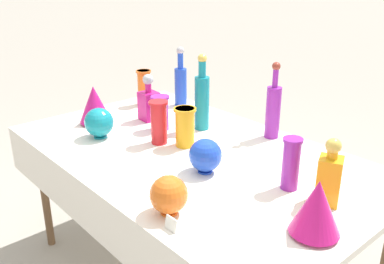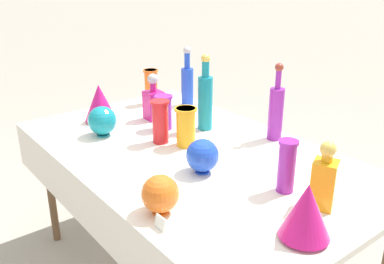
{
  "view_description": "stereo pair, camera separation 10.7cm",
  "coord_description": "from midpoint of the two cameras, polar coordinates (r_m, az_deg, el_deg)",
  "views": [
    {
      "loc": [
        1.4,
        -1.23,
        1.6
      ],
      "look_at": [
        0.0,
        0.0,
        0.86
      ],
      "focal_mm": 40.0,
      "sensor_mm": 36.0,
      "label": 1
    },
    {
      "loc": [
        1.46,
        -1.15,
        1.6
      ],
      "look_at": [
        0.0,
        0.0,
        0.86
      ],
      "focal_mm": 40.0,
      "sensor_mm": 36.0,
      "label": 2
    }
  ],
  "objects": [
    {
      "name": "fluted_vase_0",
      "position": [
        2.43,
        -10.98,
        3.87
      ],
      "size": [
        0.18,
        0.18,
        0.21
      ],
      "color": "#C61972",
      "rests_on": "display_table"
    },
    {
      "name": "slender_vase_2",
      "position": [
        2.29,
        -2.46,
        2.79
      ],
      "size": [
        0.1,
        0.1,
        0.19
      ],
      "color": "purple",
      "rests_on": "display_table"
    },
    {
      "name": "round_bowl_0",
      "position": [
        1.53,
        -2.26,
        -8.28
      ],
      "size": [
        0.14,
        0.14,
        0.15
      ],
      "color": "orange",
      "rests_on": "display_table"
    },
    {
      "name": "display_table",
      "position": [
        2.05,
        0.88,
        -4.16
      ],
      "size": [
        1.81,
        1.08,
        0.76
      ],
      "color": "white",
      "rests_on": "ground"
    },
    {
      "name": "slender_vase_0",
      "position": [
        2.71,
        -4.35,
        6.15
      ],
      "size": [
        0.09,
        0.09,
        0.22
      ],
      "color": "orange",
      "rests_on": "display_table"
    },
    {
      "name": "round_bowl_2",
      "position": [
        1.81,
        3.09,
        -3.18
      ],
      "size": [
        0.14,
        0.14,
        0.15
      ],
      "color": "blue",
      "rests_on": "display_table"
    },
    {
      "name": "square_decanter_0",
      "position": [
        1.64,
        19.03,
        -6.04
      ],
      "size": [
        0.11,
        0.11,
        0.26
      ],
      "color": "orange",
      "rests_on": "display_table"
    },
    {
      "name": "square_decanter_1",
      "position": [
        2.43,
        -3.89,
        4.07
      ],
      "size": [
        0.1,
        0.1,
        0.27
      ],
      "color": "#C61972",
      "rests_on": "display_table"
    },
    {
      "name": "round_bowl_1",
      "position": [
        2.24,
        -10.55,
        1.48
      ],
      "size": [
        0.15,
        0.15,
        0.16
      ],
      "color": "teal",
      "rests_on": "display_table"
    },
    {
      "name": "tall_bottle_0",
      "position": [
        2.67,
        0.52,
        6.59
      ],
      "size": [
        0.08,
        0.08,
        0.37
      ],
      "color": "blue",
      "rests_on": "display_table"
    },
    {
      "name": "cardboard_box_behind_left",
      "position": [
        2.9,
        16.67,
        -9.93
      ],
      "size": [
        0.51,
        0.46,
        0.33
      ],
      "color": "tan",
      "rests_on": "ground"
    },
    {
      "name": "slender_vase_4",
      "position": [
        2.1,
        -2.81,
        1.55
      ],
      "size": [
        0.1,
        0.1,
        0.22
      ],
      "color": "red",
      "rests_on": "display_table"
    },
    {
      "name": "price_tag_left",
      "position": [
        1.47,
        -2.13,
        -12.06
      ],
      "size": [
        0.06,
        0.02,
        0.05
      ],
      "primitive_type": "cube",
      "rotation": [
        -0.21,
        0.0,
        -0.01
      ],
      "color": "white",
      "rests_on": "display_table"
    },
    {
      "name": "tall_bottle_2",
      "position": [
        2.26,
        3.13,
        4.39
      ],
      "size": [
        0.08,
        0.08,
        0.41
      ],
      "color": "teal",
      "rests_on": "display_table"
    },
    {
      "name": "fluted_vase_1",
      "position": [
        1.44,
        17.09,
        -10.06
      ],
      "size": [
        0.17,
        0.17,
        0.2
      ],
      "color": "#C61972",
      "rests_on": "display_table"
    },
    {
      "name": "slender_vase_3",
      "position": [
        2.07,
        0.65,
        0.84
      ],
      "size": [
        0.11,
        0.11,
        0.19
      ],
      "color": "orange",
      "rests_on": "display_table"
    },
    {
      "name": "tall_bottle_1",
      "position": [
        2.18,
        12.51,
        2.78
      ],
      "size": [
        0.07,
        0.07,
        0.39
      ],
      "color": "purple",
      "rests_on": "display_table"
    },
    {
      "name": "slender_vase_1",
      "position": [
        1.7,
        14.29,
        -4.27
      ],
      "size": [
        0.08,
        0.08,
        0.21
      ],
      "color": "purple",
      "rests_on": "display_table"
    }
  ]
}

